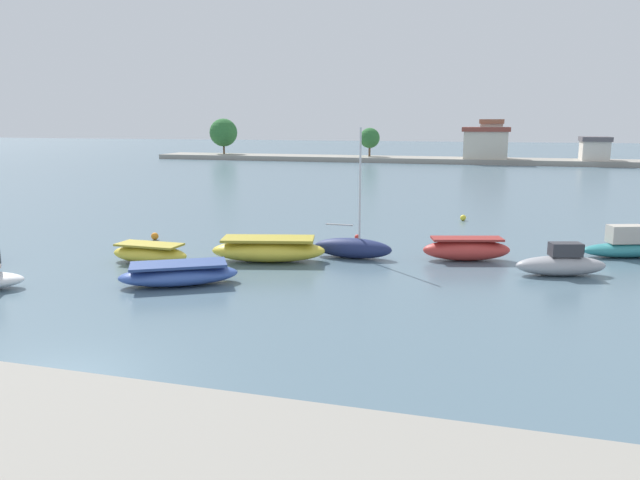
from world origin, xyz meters
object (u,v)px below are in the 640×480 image
at_px(mooring_buoy_1, 463,218).
at_px(moored_boat_6, 466,249).
at_px(moored_boat_4, 268,250).
at_px(moored_boat_7, 561,264).
at_px(mooring_buoy_0, 617,230).
at_px(mooring_buoy_4, 357,237).
at_px(moored_boat_5, 353,247).
at_px(mooring_buoy_3, 155,236).
at_px(moored_boat_8, 627,246).
at_px(moored_boat_3, 179,274).
at_px(moored_boat_2, 150,254).

bearing_deg(mooring_buoy_1, moored_boat_6, -86.06).
xyz_separation_m(moored_boat_6, mooring_buoy_1, (-0.86, 12.56, -0.35)).
distance_m(moored_boat_4, moored_boat_7, 13.58).
distance_m(mooring_buoy_0, mooring_buoy_4, 16.25).
relative_size(moored_boat_4, mooring_buoy_4, 20.04).
relative_size(moored_boat_5, mooring_buoy_3, 15.15).
xyz_separation_m(moored_boat_7, mooring_buoy_3, (-21.86, 2.36, -0.31)).
height_order(moored_boat_7, moored_boat_8, moored_boat_8).
bearing_deg(moored_boat_5, moored_boat_7, -3.40).
bearing_deg(moored_boat_5, moored_boat_3, -127.78).
xyz_separation_m(moored_boat_3, moored_boat_7, (15.58, 6.19, 0.08)).
bearing_deg(moored_boat_2, moored_boat_5, 24.51).
relative_size(moored_boat_6, mooring_buoy_0, 10.58).
distance_m(moored_boat_3, moored_boat_7, 16.77).
bearing_deg(moored_boat_3, moored_boat_8, 0.55).
height_order(moored_boat_4, moored_boat_6, moored_boat_4).
bearing_deg(moored_boat_7, moored_boat_3, -174.61).
height_order(moored_boat_6, mooring_buoy_0, moored_boat_6).
bearing_deg(moored_boat_5, mooring_buoy_0, 40.68).
height_order(moored_boat_2, moored_boat_6, moored_boat_6).
bearing_deg(moored_boat_3, mooring_buoy_1, 33.44).
bearing_deg(moored_boat_7, moored_boat_5, 158.55).
height_order(mooring_buoy_3, mooring_buoy_4, mooring_buoy_3).
height_order(moored_boat_3, moored_boat_8, moored_boat_8).
distance_m(moored_boat_6, moored_boat_7, 4.64).
xyz_separation_m(moored_boat_4, moored_boat_6, (9.32, 2.93, -0.02)).
relative_size(mooring_buoy_0, mooring_buoy_4, 1.45).
distance_m(moored_boat_3, mooring_buoy_3, 10.61).
height_order(moored_boat_2, moored_boat_3, moored_boat_2).
distance_m(moored_boat_2, moored_boat_8, 23.80).
bearing_deg(moored_boat_7, moored_boat_6, 139.16).
relative_size(mooring_buoy_1, mooring_buoy_4, 1.40).
bearing_deg(moored_boat_3, mooring_buoy_0, 13.14).
bearing_deg(moored_boat_2, mooring_buoy_4, 48.10).
bearing_deg(moored_boat_6, mooring_buoy_0, 34.70).
distance_m(moored_boat_2, moored_boat_7, 19.16).
bearing_deg(moored_boat_8, mooring_buoy_1, 113.47).
bearing_deg(moored_boat_7, moored_boat_2, 172.64).
relative_size(moored_boat_8, mooring_buoy_3, 11.17).
distance_m(moored_boat_4, moored_boat_6, 9.77).
xyz_separation_m(moored_boat_3, moored_boat_4, (2.04, 5.19, 0.12)).
distance_m(moored_boat_3, moored_boat_4, 5.58).
relative_size(moored_boat_8, mooring_buoy_4, 16.26).
bearing_deg(mooring_buoy_4, mooring_buoy_3, -163.27).
distance_m(moored_boat_3, moored_boat_5, 9.17).
height_order(moored_boat_5, moored_boat_7, moored_boat_5).
relative_size(moored_boat_2, moored_boat_8, 0.84).
bearing_deg(moored_boat_2, mooring_buoy_0, 34.94).
bearing_deg(moored_boat_4, moored_boat_2, -173.85).
height_order(moored_boat_6, mooring_buoy_1, moored_boat_6).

